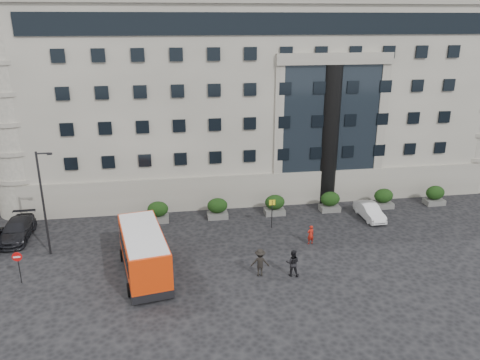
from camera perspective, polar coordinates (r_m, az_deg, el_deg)
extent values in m
plane|color=black|center=(34.77, -3.30, -9.83)|extent=(120.00, 120.00, 0.00)
cube|color=gray|center=(53.64, 0.58, 10.70)|extent=(44.00, 24.00, 18.00)
cylinder|color=black|center=(44.44, 10.79, 5.33)|extent=(1.80, 1.80, 13.00)
cube|color=#5B5B58|center=(41.57, -9.91, -4.68)|extent=(1.80, 1.20, 0.50)
ellipsoid|color=black|center=(41.22, -9.99, -3.51)|extent=(1.80, 1.26, 1.34)
cube|color=#5B5B58|center=(41.75, -2.75, -4.30)|extent=(1.80, 1.20, 0.50)
ellipsoid|color=black|center=(41.39, -2.77, -3.13)|extent=(1.80, 1.26, 1.34)
cube|color=#5B5B58|center=(42.56, 4.24, -3.86)|extent=(1.80, 1.20, 0.50)
ellipsoid|color=black|center=(42.21, 4.27, -2.71)|extent=(1.80, 1.26, 1.34)
cube|color=#5B5B58|center=(43.98, 10.87, -3.39)|extent=(1.80, 1.20, 0.50)
ellipsoid|color=black|center=(43.64, 10.94, -2.28)|extent=(1.80, 1.26, 1.34)
cube|color=#5B5B58|center=(45.94, 17.00, -2.92)|extent=(1.80, 1.20, 0.50)
ellipsoid|color=black|center=(45.62, 17.11, -1.85)|extent=(1.80, 1.26, 1.34)
cube|color=#5B5B58|center=(48.39, 22.56, -2.46)|extent=(1.80, 1.20, 0.50)
ellipsoid|color=black|center=(48.08, 22.70, -1.44)|extent=(1.80, 1.26, 1.34)
cylinder|color=#262628|center=(36.87, -22.84, -2.79)|extent=(0.16, 0.16, 8.00)
cylinder|color=#262628|center=(35.60, -22.92, 3.01)|extent=(0.90, 0.12, 0.12)
cube|color=black|center=(35.51, -22.21, 2.97)|extent=(0.35, 0.18, 0.14)
cylinder|color=#262628|center=(39.47, 3.91, -4.16)|extent=(0.08, 0.08, 2.50)
cube|color=yellow|center=(39.07, 3.95, -2.75)|extent=(0.50, 0.06, 0.45)
cylinder|color=#262628|center=(34.79, -25.31, -9.72)|extent=(0.08, 0.08, 2.20)
cylinder|color=red|center=(34.34, -25.54, -8.45)|extent=(0.64, 0.05, 0.64)
cube|color=white|center=(34.31, -25.56, -8.48)|extent=(0.45, 0.04, 0.10)
cube|color=red|center=(32.87, -11.67, -8.38)|extent=(3.86, 7.92, 2.60)
cube|color=black|center=(33.53, -11.51, -10.51)|extent=(3.91, 7.97, 0.55)
cube|color=black|center=(32.75, -11.71, -7.97)|extent=(3.63, 6.29, 1.14)
cube|color=silver|center=(32.33, -11.82, -6.42)|extent=(3.67, 7.53, 0.18)
cylinder|color=black|center=(31.34, -13.31, -12.90)|extent=(0.43, 0.93, 0.90)
cylinder|color=black|center=(31.59, -8.51, -12.29)|extent=(0.43, 0.93, 0.90)
cylinder|color=black|center=(35.58, -14.15, -8.89)|extent=(0.43, 0.93, 0.90)
cylinder|color=black|center=(35.79, -9.97, -8.40)|extent=(0.43, 0.93, 0.90)
cube|color=#980B0B|center=(53.06, -21.78, 1.07)|extent=(2.88, 4.08, 2.65)
cube|color=#980B0B|center=(50.74, -22.71, -0.35)|extent=(2.52, 1.97, 1.80)
cube|color=black|center=(49.97, -23.05, -0.23)|extent=(2.01, 0.36, 0.85)
cylinder|color=black|center=(51.50, -23.78, -1.13)|extent=(0.38, 0.92, 0.89)
cylinder|color=black|center=(50.67, -21.33, -1.12)|extent=(0.38, 0.92, 0.89)
cylinder|color=black|center=(54.57, -22.49, 0.13)|extent=(0.38, 0.92, 0.89)
cylinder|color=black|center=(53.79, -20.17, 0.16)|extent=(0.38, 0.92, 0.89)
imported|color=black|center=(41.73, -25.56, -5.51)|extent=(2.15, 5.25, 1.52)
imported|color=black|center=(49.41, -21.31, -1.41)|extent=(2.27, 4.51, 1.22)
imported|color=silver|center=(43.01, 15.52, -3.69)|extent=(1.55, 4.09, 1.33)
imported|color=#AB1C11|center=(37.27, 8.60, -6.60)|extent=(0.64, 0.48, 1.56)
imported|color=black|center=(32.69, 6.43, -10.01)|extent=(1.10, 0.95, 1.93)
imported|color=black|center=(32.52, 2.47, -10.00)|extent=(1.39, 0.95, 1.98)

